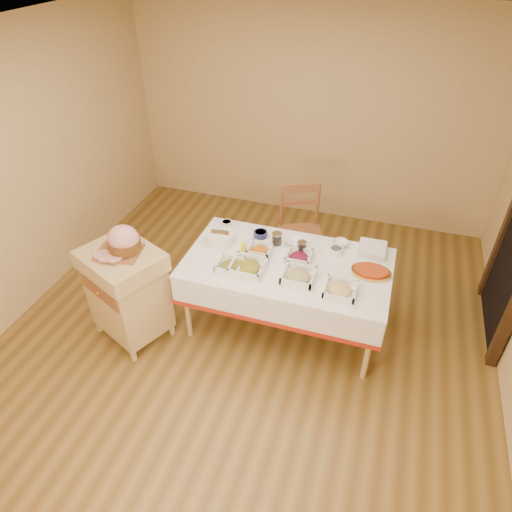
{
  "coord_description": "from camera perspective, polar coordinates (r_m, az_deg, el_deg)",
  "views": [
    {
      "loc": [
        1.03,
        -2.85,
        3.22
      ],
      "look_at": [
        0.04,
        0.2,
        0.84
      ],
      "focal_mm": 32.0,
      "sensor_mm": 36.0,
      "label": 1
    }
  ],
  "objects": [
    {
      "name": "serving_dish_e",
      "position": [
        4.15,
        0.5,
        0.75
      ],
      "size": [
        0.21,
        0.2,
        0.1
      ],
      "color": "white",
      "rests_on": "dining_table"
    },
    {
      "name": "brass_platter",
      "position": [
        4.03,
        14.18,
        -1.9
      ],
      "size": [
        0.34,
        0.25,
        0.04
      ],
      "color": "gold",
      "rests_on": "dining_table"
    },
    {
      "name": "small_bowl_right",
      "position": [
        4.2,
        9.97,
        0.71
      ],
      "size": [
        0.12,
        0.12,
        0.06
      ],
      "color": "white",
      "rests_on": "dining_table"
    },
    {
      "name": "serving_dish_b",
      "position": [
        3.93,
        -1.03,
        -1.38
      ],
      "size": [
        0.29,
        0.29,
        0.12
      ],
      "color": "white",
      "rests_on": "dining_table"
    },
    {
      "name": "small_bowl_mid",
      "position": [
        4.36,
        0.57,
        2.8
      ],
      "size": [
        0.13,
        0.13,
        0.06
      ],
      "color": "#1B2150",
      "rests_on": "dining_table"
    },
    {
      "name": "bread_basket",
      "position": [
        4.29,
        -4.5,
        2.32
      ],
      "size": [
        0.27,
        0.27,
        0.12
      ],
      "color": "white",
      "rests_on": "dining_table"
    },
    {
      "name": "bowl_small_imported",
      "position": [
        4.32,
        10.5,
        1.58
      ],
      "size": [
        0.18,
        0.18,
        0.05
      ],
      "primitive_type": "imported",
      "rotation": [
        0.0,
        0.0,
        0.28
      ],
      "color": "white",
      "rests_on": "dining_table"
    },
    {
      "name": "serving_dish_a",
      "position": [
        3.97,
        -3.29,
        -1.21
      ],
      "size": [
        0.22,
        0.22,
        0.1
      ],
      "color": "white",
      "rests_on": "dining_table"
    },
    {
      "name": "ham_on_board",
      "position": [
        3.97,
        -16.3,
        1.72
      ],
      "size": [
        0.38,
        0.37,
        0.25
      ],
      "color": "brown",
      "rests_on": "butcher_cart"
    },
    {
      "name": "bowl_white_imported",
      "position": [
        4.28,
        4.87,
        1.7
      ],
      "size": [
        0.22,
        0.22,
        0.04
      ],
      "primitive_type": "imported",
      "rotation": [
        0.0,
        0.0,
        -0.43
      ],
      "color": "white",
      "rests_on": "dining_table"
    },
    {
      "name": "plate_stack",
      "position": [
        4.28,
        14.3,
        0.81
      ],
      "size": [
        0.24,
        0.24,
        0.07
      ],
      "color": "white",
      "rests_on": "dining_table"
    },
    {
      "name": "small_bowl_left",
      "position": [
        4.53,
        -3.68,
        4.09
      ],
      "size": [
        0.11,
        0.11,
        0.05
      ],
      "color": "white",
      "rests_on": "dining_table"
    },
    {
      "name": "dining_chair",
      "position": [
        4.91,
        5.55,
        3.08
      ],
      "size": [
        0.58,
        0.57,
        1.01
      ],
      "color": "brown",
      "rests_on": "ground"
    },
    {
      "name": "mustard_bottle",
      "position": [
        4.09,
        -1.56,
        0.9
      ],
      "size": [
        0.05,
        0.05,
        0.17
      ],
      "color": "yellow",
      "rests_on": "dining_table"
    },
    {
      "name": "preserve_jar_left",
      "position": [
        4.25,
        2.63,
        2.11
      ],
      "size": [
        0.09,
        0.09,
        0.12
      ],
      "color": "silver",
      "rests_on": "dining_table"
    },
    {
      "name": "butcher_cart",
      "position": [
        4.27,
        -15.79,
        -4.07
      ],
      "size": [
        0.83,
        0.78,
        0.94
      ],
      "color": "tan",
      "rests_on": "ground"
    },
    {
      "name": "preserve_jar_right",
      "position": [
        4.16,
        5.74,
        1.06
      ],
      "size": [
        0.09,
        0.09,
        0.11
      ],
      "color": "silver",
      "rests_on": "dining_table"
    },
    {
      "name": "room_shell",
      "position": [
        3.58,
        -1.58,
        4.21
      ],
      "size": [
        5.0,
        5.0,
        5.0
      ],
      "color": "brown",
      "rests_on": "ground"
    },
    {
      "name": "serving_dish_d",
      "position": [
        3.77,
        10.49,
        -4.16
      ],
      "size": [
        0.26,
        0.26,
        0.1
      ],
      "color": "white",
      "rests_on": "dining_table"
    },
    {
      "name": "dining_table",
      "position": [
        4.16,
        3.86,
        -2.56
      ],
      "size": [
        1.82,
        1.02,
        0.76
      ],
      "color": "tan",
      "rests_on": "ground"
    },
    {
      "name": "serving_dish_c",
      "position": [
        3.86,
        5.33,
        -2.51
      ],
      "size": [
        0.27,
        0.27,
        0.11
      ],
      "color": "white",
      "rests_on": "dining_table"
    },
    {
      "name": "serving_dish_f",
      "position": [
        4.08,
        5.39,
        -0.1
      ],
      "size": [
        0.23,
        0.22,
        0.11
      ],
      "color": "white",
      "rests_on": "dining_table"
    }
  ]
}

